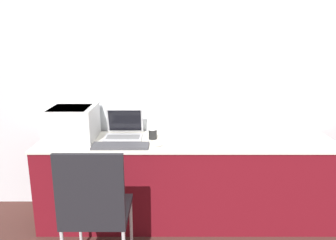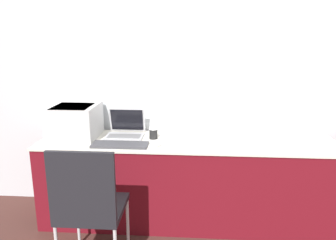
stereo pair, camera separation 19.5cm
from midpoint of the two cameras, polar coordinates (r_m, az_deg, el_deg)
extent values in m
plane|color=#472823|center=(2.94, 1.49, -19.71)|extent=(14.00, 14.00, 0.00)
cube|color=silver|center=(3.10, 1.36, 7.87)|extent=(8.00, 0.05, 2.60)
cube|color=maroon|center=(3.02, 1.40, -10.73)|extent=(2.57, 0.58, 0.74)
cube|color=silver|center=(2.88, 1.45, -3.83)|extent=(2.59, 0.60, 0.02)
cube|color=silver|center=(3.03, -18.01, -0.49)|extent=(0.40, 0.44, 0.29)
cube|color=#51565B|center=(2.96, -18.45, 1.55)|extent=(0.32, 0.33, 0.05)
cube|color=#B7B7BC|center=(2.97, -9.60, -3.07)|extent=(0.33, 0.23, 0.02)
cube|color=slate|center=(2.95, -9.65, -2.95)|extent=(0.29, 0.13, 0.00)
cube|color=#B7B7BC|center=(3.07, -9.25, -0.13)|extent=(0.33, 0.06, 0.23)
cube|color=black|center=(3.07, -9.27, -0.13)|extent=(0.30, 0.05, 0.20)
cube|color=#3D3D42|center=(2.75, -10.21, -4.47)|extent=(0.47, 0.17, 0.02)
cylinder|color=black|center=(2.92, -4.52, -2.51)|extent=(0.07, 0.07, 0.09)
cylinder|color=white|center=(2.90, -4.54, -1.62)|extent=(0.08, 0.08, 0.01)
ellipsoid|color=silver|center=(2.73, -3.60, -4.26)|extent=(0.07, 0.05, 0.03)
cube|color=black|center=(2.47, -14.24, -15.15)|extent=(0.44, 0.45, 0.04)
cube|color=black|center=(2.17, -16.04, -11.76)|extent=(0.44, 0.03, 0.49)
cylinder|color=silver|center=(2.81, -17.03, -17.00)|extent=(0.02, 0.02, 0.43)
cylinder|color=silver|center=(2.72, -8.52, -17.56)|extent=(0.02, 0.02, 0.43)
camera|label=1|loc=(0.10, -91.96, -0.50)|focal=35.00mm
camera|label=2|loc=(0.10, 88.04, 0.50)|focal=35.00mm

